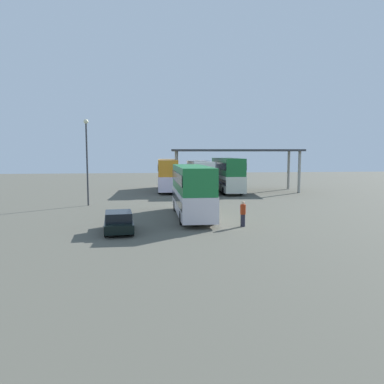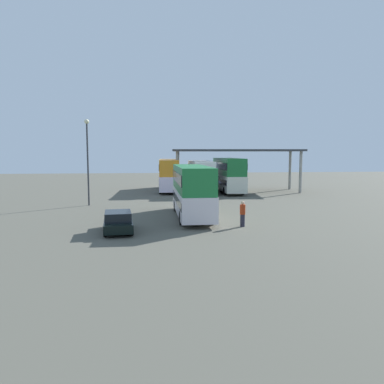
% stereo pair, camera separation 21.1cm
% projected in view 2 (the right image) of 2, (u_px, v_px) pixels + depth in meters
% --- Properties ---
extents(ground_plane, '(140.00, 140.00, 0.00)m').
position_uv_depth(ground_plane, '(200.00, 223.00, 27.08)').
color(ground_plane, '#545348').
extents(double_decker_main, '(2.49, 10.19, 4.04)m').
position_uv_depth(double_decker_main, '(192.00, 189.00, 29.24)').
color(double_decker_main, silver).
rests_on(double_decker_main, ground_plane).
extents(parked_hatchback, '(2.14, 4.13, 1.35)m').
position_uv_depth(parked_hatchback, '(118.00, 222.00, 23.79)').
color(parked_hatchback, black).
rests_on(parked_hatchback, ground_plane).
extents(double_decker_near_canopy, '(2.82, 11.64, 4.19)m').
position_uv_depth(double_decker_near_canopy, '(168.00, 174.00, 50.02)').
color(double_decker_near_canopy, white).
rests_on(double_decker_near_canopy, ground_plane).
extents(double_decker_mid_row, '(2.79, 10.78, 4.03)m').
position_uv_depth(double_decker_mid_row, '(201.00, 175.00, 48.40)').
color(double_decker_mid_row, navy).
rests_on(double_decker_mid_row, ground_plane).
extents(double_decker_far_right, '(2.49, 10.19, 4.40)m').
position_uv_depth(double_decker_far_right, '(229.00, 174.00, 47.97)').
color(double_decker_far_right, silver).
rests_on(double_decker_far_right, ground_plane).
extents(depot_canopy, '(17.34, 7.58, 5.54)m').
position_uv_depth(depot_canopy, '(237.00, 152.00, 49.32)').
color(depot_canopy, '#33353A').
rests_on(depot_canopy, ground_plane).
extents(lamppost_tall, '(0.44, 0.44, 8.25)m').
position_uv_depth(lamppost_tall, '(88.00, 152.00, 35.59)').
color(lamppost_tall, '#33353A').
rests_on(lamppost_tall, ground_plane).
extents(pedestrian_waiting, '(0.38, 0.38, 1.77)m').
position_uv_depth(pedestrian_waiting, '(243.00, 214.00, 25.56)').
color(pedestrian_waiting, '#262633').
rests_on(pedestrian_waiting, ground_plane).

